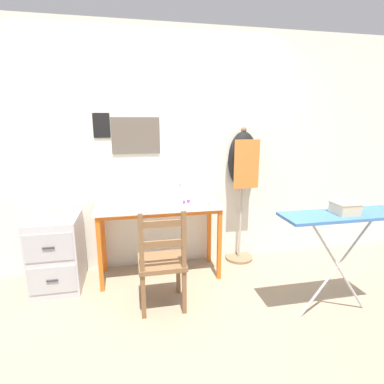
# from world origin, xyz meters

# --- Properties ---
(ground_plane) EXTENTS (14.00, 14.00, 0.00)m
(ground_plane) POSITION_xyz_m (0.00, 0.00, 0.00)
(ground_plane) COLOR gray
(wall_back) EXTENTS (10.00, 0.07, 2.55)m
(wall_back) POSITION_xyz_m (-0.00, 0.55, 1.28)
(wall_back) COLOR silver
(wall_back) RESTS_ON ground_plane
(sewing_table) EXTENTS (1.25, 0.49, 0.78)m
(sewing_table) POSITION_xyz_m (0.00, 0.23, 0.68)
(sewing_table) COLOR silver
(sewing_table) RESTS_ON ground_plane
(sewing_machine) EXTENTS (0.41, 0.15, 0.33)m
(sewing_machine) POSITION_xyz_m (0.03, 0.27, 0.92)
(sewing_machine) COLOR white
(sewing_machine) RESTS_ON sewing_table
(fabric_bowl) EXTENTS (0.16, 0.16, 0.05)m
(fabric_bowl) POSITION_xyz_m (-0.46, 0.23, 0.80)
(fabric_bowl) COLOR silver
(fabric_bowl) RESTS_ON sewing_table
(scissors) EXTENTS (0.15, 0.07, 0.01)m
(scissors) POSITION_xyz_m (0.52, 0.11, 0.78)
(scissors) COLOR silver
(scissors) RESTS_ON sewing_table
(thread_spool_near_machine) EXTENTS (0.04, 0.04, 0.04)m
(thread_spool_near_machine) POSITION_xyz_m (0.25, 0.21, 0.80)
(thread_spool_near_machine) COLOR purple
(thread_spool_near_machine) RESTS_ON sewing_table
(thread_spool_mid_table) EXTENTS (0.04, 0.04, 0.04)m
(thread_spool_mid_table) POSITION_xyz_m (0.30, 0.24, 0.80)
(thread_spool_mid_table) COLOR purple
(thread_spool_mid_table) RESTS_ON sewing_table
(wooden_chair) EXTENTS (0.40, 0.38, 0.91)m
(wooden_chair) POSITION_xyz_m (-0.04, -0.33, 0.42)
(wooden_chair) COLOR brown
(wooden_chair) RESTS_ON ground_plane
(filing_cabinet) EXTENTS (0.45, 0.53, 0.72)m
(filing_cabinet) POSITION_xyz_m (-1.00, 0.22, 0.36)
(filing_cabinet) COLOR #B7B7BC
(filing_cabinet) RESTS_ON ground_plane
(dress_form) EXTENTS (0.33, 0.32, 1.54)m
(dress_form) POSITION_xyz_m (0.95, 0.43, 1.11)
(dress_form) COLOR #846647
(dress_form) RESTS_ON ground_plane
(ironing_board) EXTENTS (1.01, 0.31, 0.89)m
(ironing_board) POSITION_xyz_m (1.38, -0.70, 0.83)
(ironing_board) COLOR #3D6BAD
(ironing_board) RESTS_ON ground_plane
(storage_box) EXTENTS (0.18, 0.18, 0.09)m
(storage_box) POSITION_xyz_m (1.38, -0.71, 0.93)
(storage_box) COLOR beige
(storage_box) RESTS_ON ironing_board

